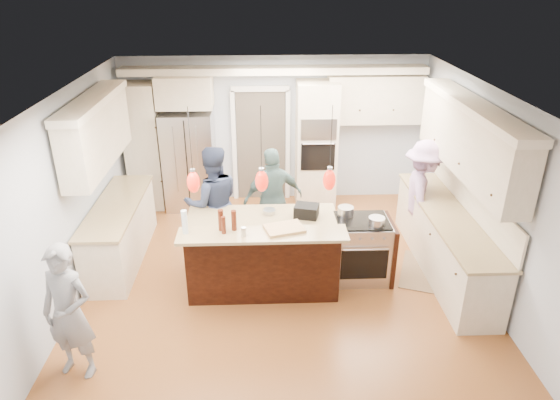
# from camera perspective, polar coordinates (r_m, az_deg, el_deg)

# --- Properties ---
(ground_plane) EXTENTS (6.00, 6.00, 0.00)m
(ground_plane) POSITION_cam_1_polar(r_m,az_deg,el_deg) (7.19, 0.11, -9.52)
(ground_plane) COLOR #A45E2D
(ground_plane) RESTS_ON ground
(room_shell) EXTENTS (5.54, 6.04, 2.72)m
(room_shell) POSITION_cam_1_polar(r_m,az_deg,el_deg) (6.34, 0.13, 4.14)
(room_shell) COLOR #B2BCC6
(room_shell) RESTS_ON ground
(refrigerator) EXTENTS (0.90, 0.70, 1.80)m
(refrigerator) POSITION_cam_1_polar(r_m,az_deg,el_deg) (9.22, -10.28, 4.44)
(refrigerator) COLOR #B7B7BC
(refrigerator) RESTS_ON ground
(oven_column) EXTENTS (0.72, 0.69, 2.30)m
(oven_column) POSITION_cam_1_polar(r_m,az_deg,el_deg) (9.13, 4.15, 6.23)
(oven_column) COLOR beige
(oven_column) RESTS_ON ground
(back_upper_cabinets) EXTENTS (5.30, 0.61, 2.54)m
(back_upper_cabinets) POSITION_cam_1_polar(r_m,az_deg,el_deg) (9.02, -5.43, 9.41)
(back_upper_cabinets) COLOR beige
(back_upper_cabinets) RESTS_ON ground
(right_counter_run) EXTENTS (0.64, 3.10, 2.51)m
(right_counter_run) POSITION_cam_1_polar(r_m,az_deg,el_deg) (7.42, 19.23, -0.51)
(right_counter_run) COLOR beige
(right_counter_run) RESTS_ON ground
(left_cabinets) EXTENTS (0.64, 2.30, 2.51)m
(left_cabinets) POSITION_cam_1_polar(r_m,az_deg,el_deg) (7.69, -18.67, 0.47)
(left_cabinets) COLOR beige
(left_cabinets) RESTS_ON ground
(kitchen_island) EXTENTS (2.10, 1.46, 1.12)m
(kitchen_island) POSITION_cam_1_polar(r_m,az_deg,el_deg) (6.99, -1.93, -5.94)
(kitchen_island) COLOR black
(kitchen_island) RESTS_ON ground
(island_range) EXTENTS (0.82, 0.71, 0.92)m
(island_range) POSITION_cam_1_polar(r_m,az_deg,el_deg) (7.21, 9.37, -5.53)
(island_range) COLOR #B7B7BC
(island_range) RESTS_ON ground
(pendant_lights) EXTENTS (1.75, 0.15, 1.03)m
(pendant_lights) POSITION_cam_1_polar(r_m,az_deg,el_deg) (5.87, -2.10, 2.21)
(pendant_lights) COLOR black
(pendant_lights) RESTS_ON ground
(person_bar_end) EXTENTS (0.65, 0.51, 1.58)m
(person_bar_end) POSITION_cam_1_polar(r_m,az_deg,el_deg) (5.80, -23.00, -11.79)
(person_bar_end) COLOR gray
(person_bar_end) RESTS_ON ground
(person_far_left) EXTENTS (1.00, 0.86, 1.77)m
(person_far_left) POSITION_cam_1_polar(r_m,az_deg,el_deg) (7.52, -7.67, -0.34)
(person_far_left) COLOR #27314C
(person_far_left) RESTS_ON ground
(person_far_right) EXTENTS (1.03, 0.67, 1.64)m
(person_far_right) POSITION_cam_1_polar(r_m,az_deg,el_deg) (7.76, -0.78, 0.17)
(person_far_right) COLOR slate
(person_far_right) RESTS_ON ground
(person_range_side) EXTENTS (0.79, 1.20, 1.74)m
(person_range_side) POSITION_cam_1_polar(r_m,az_deg,el_deg) (8.08, 15.94, 0.61)
(person_range_side) COLOR #B38DBE
(person_range_side) RESTS_ON ground
(floor_rug) EXTENTS (1.06, 1.26, 0.01)m
(floor_rug) POSITION_cam_1_polar(r_m,az_deg,el_deg) (7.74, 16.47, -7.89)
(floor_rug) COLOR olive
(floor_rug) RESTS_ON ground
(water_bottle) EXTENTS (0.09, 0.09, 0.31)m
(water_bottle) POSITION_cam_1_polar(r_m,az_deg,el_deg) (6.17, -10.84, -2.49)
(water_bottle) COLOR silver
(water_bottle) RESTS_ON kitchen_island
(beer_bottle_a) EXTENTS (0.08, 0.08, 0.28)m
(beer_bottle_a) POSITION_cam_1_polar(r_m,az_deg,el_deg) (6.18, -6.77, -2.30)
(beer_bottle_a) COLOR #45190C
(beer_bottle_a) RESTS_ON kitchen_island
(beer_bottle_b) EXTENTS (0.06, 0.06, 0.23)m
(beer_bottle_b) POSITION_cam_1_polar(r_m,az_deg,el_deg) (6.12, -6.48, -2.87)
(beer_bottle_b) COLOR #45190C
(beer_bottle_b) RESTS_ON kitchen_island
(beer_bottle_c) EXTENTS (0.08, 0.08, 0.26)m
(beer_bottle_c) POSITION_cam_1_polar(r_m,az_deg,el_deg) (6.18, -5.29, -2.33)
(beer_bottle_c) COLOR #45190C
(beer_bottle_c) RESTS_ON kitchen_island
(drink_can) EXTENTS (0.07, 0.07, 0.11)m
(drink_can) POSITION_cam_1_polar(r_m,az_deg,el_deg) (6.07, -4.17, -3.62)
(drink_can) COLOR #B7B7BC
(drink_can) RESTS_ON kitchen_island
(cutting_board) EXTENTS (0.54, 0.45, 0.04)m
(cutting_board) POSITION_cam_1_polar(r_m,az_deg,el_deg) (6.20, 0.50, -3.27)
(cutting_board) COLOR tan
(cutting_board) RESTS_ON kitchen_island
(pot_large) EXTENTS (0.22, 0.22, 0.13)m
(pot_large) POSITION_cam_1_polar(r_m,az_deg,el_deg) (7.04, 7.51, -1.28)
(pot_large) COLOR #B7B7BC
(pot_large) RESTS_ON island_range
(pot_small) EXTENTS (0.22, 0.22, 0.11)m
(pot_small) POSITION_cam_1_polar(r_m,az_deg,el_deg) (6.85, 10.99, -2.40)
(pot_small) COLOR #B7B7BC
(pot_small) RESTS_ON island_range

